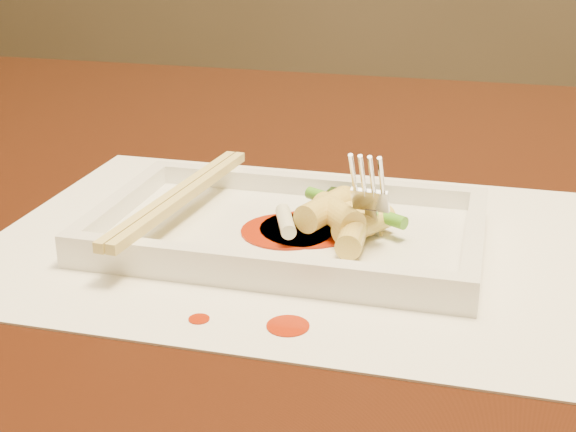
% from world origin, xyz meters
% --- Properties ---
extents(table, '(1.40, 0.90, 0.75)m').
position_xyz_m(table, '(0.00, 0.00, 0.65)').
color(table, black).
rests_on(table, ground).
extents(placemat, '(0.40, 0.30, 0.00)m').
position_xyz_m(placemat, '(0.09, -0.11, 0.75)').
color(placemat, white).
rests_on(placemat, table).
extents(sauce_splatter_a, '(0.02, 0.02, 0.00)m').
position_xyz_m(sauce_splatter_a, '(0.12, -0.23, 0.75)').
color(sauce_splatter_a, '#A22004').
rests_on(sauce_splatter_a, placemat).
extents(sauce_splatter_b, '(0.01, 0.01, 0.00)m').
position_xyz_m(sauce_splatter_b, '(0.07, -0.23, 0.75)').
color(sauce_splatter_b, '#A22004').
rests_on(sauce_splatter_b, placemat).
extents(plate_base, '(0.26, 0.16, 0.01)m').
position_xyz_m(plate_base, '(0.09, -0.11, 0.76)').
color(plate_base, white).
rests_on(plate_base, placemat).
extents(plate_rim_far, '(0.26, 0.01, 0.01)m').
position_xyz_m(plate_rim_far, '(0.09, -0.04, 0.77)').
color(plate_rim_far, white).
rests_on(plate_rim_far, plate_base).
extents(plate_rim_near, '(0.26, 0.01, 0.01)m').
position_xyz_m(plate_rim_near, '(0.09, -0.19, 0.77)').
color(plate_rim_near, white).
rests_on(plate_rim_near, plate_base).
extents(plate_rim_left, '(0.01, 0.14, 0.01)m').
position_xyz_m(plate_rim_left, '(-0.03, -0.11, 0.77)').
color(plate_rim_left, white).
rests_on(plate_rim_left, plate_base).
extents(plate_rim_right, '(0.01, 0.14, 0.01)m').
position_xyz_m(plate_rim_right, '(0.21, -0.11, 0.77)').
color(plate_rim_right, white).
rests_on(plate_rim_right, plate_base).
extents(veg_piece, '(0.04, 0.03, 0.01)m').
position_xyz_m(veg_piece, '(0.12, -0.07, 0.77)').
color(veg_piece, black).
rests_on(veg_piece, plate_base).
extents(scallion_white, '(0.02, 0.04, 0.01)m').
position_xyz_m(scallion_white, '(0.09, -0.13, 0.77)').
color(scallion_white, '#EAEACC').
rests_on(scallion_white, plate_base).
extents(scallion_green, '(0.08, 0.05, 0.01)m').
position_xyz_m(scallion_green, '(0.13, -0.09, 0.77)').
color(scallion_green, '#3C8D16').
rests_on(scallion_green, plate_base).
extents(chopstick_a, '(0.03, 0.20, 0.01)m').
position_xyz_m(chopstick_a, '(0.01, -0.11, 0.78)').
color(chopstick_a, '#D9C26C').
rests_on(chopstick_a, plate_rim_near).
extents(chopstick_b, '(0.03, 0.20, 0.01)m').
position_xyz_m(chopstick_b, '(0.02, -0.11, 0.78)').
color(chopstick_b, '#D9C26C').
rests_on(chopstick_b, plate_rim_near).
extents(fork, '(0.09, 0.10, 0.14)m').
position_xyz_m(fork, '(0.16, -0.09, 0.83)').
color(fork, silver).
rests_on(fork, plate_base).
extents(sauce_blob_0, '(0.06, 0.06, 0.00)m').
position_xyz_m(sauce_blob_0, '(0.09, -0.12, 0.76)').
color(sauce_blob_0, '#A22004').
rests_on(sauce_blob_0, plate_base).
extents(sauce_blob_1, '(0.07, 0.07, 0.00)m').
position_xyz_m(sauce_blob_1, '(0.10, -0.11, 0.76)').
color(sauce_blob_1, '#A22004').
rests_on(sauce_blob_1, plate_base).
extents(rice_cake_0, '(0.04, 0.05, 0.02)m').
position_xyz_m(rice_cake_0, '(0.14, -0.11, 0.77)').
color(rice_cake_0, '#EDDD6E').
rests_on(rice_cake_0, plate_base).
extents(rice_cake_1, '(0.04, 0.04, 0.02)m').
position_xyz_m(rice_cake_1, '(0.13, -0.10, 0.77)').
color(rice_cake_1, '#EDDD6E').
rests_on(rice_cake_1, plate_base).
extents(rice_cake_2, '(0.04, 0.04, 0.02)m').
position_xyz_m(rice_cake_2, '(0.12, -0.12, 0.78)').
color(rice_cake_2, '#EDDD6E').
rests_on(rice_cake_2, plate_base).
extents(rice_cake_3, '(0.02, 0.04, 0.02)m').
position_xyz_m(rice_cake_3, '(0.14, -0.13, 0.77)').
color(rice_cake_3, '#EDDD6E').
rests_on(rice_cake_3, plate_base).
extents(rice_cake_4, '(0.02, 0.04, 0.02)m').
position_xyz_m(rice_cake_4, '(0.14, -0.10, 0.77)').
color(rice_cake_4, '#EDDD6E').
rests_on(rice_cake_4, plate_base).
extents(rice_cake_5, '(0.03, 0.05, 0.02)m').
position_xyz_m(rice_cake_5, '(0.11, -0.11, 0.78)').
color(rice_cake_5, '#EDDD6E').
rests_on(rice_cake_5, plate_base).
extents(rice_cake_6, '(0.03, 0.04, 0.02)m').
position_xyz_m(rice_cake_6, '(0.12, -0.09, 0.77)').
color(rice_cake_6, '#EDDD6E').
rests_on(rice_cake_6, plate_base).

